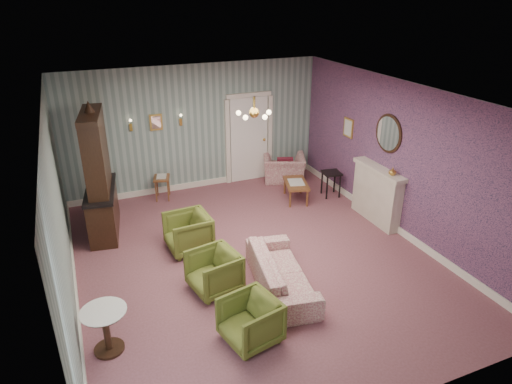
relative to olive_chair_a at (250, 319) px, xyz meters
name	(u,v)px	position (x,y,z in m)	size (l,w,h in m)	color
floor	(254,258)	(0.84, 1.88, -0.36)	(7.00, 7.00, 0.00)	#834C56
ceiling	(254,97)	(0.84, 1.88, 2.54)	(7.00, 7.00, 0.00)	white
wall_back	(196,128)	(0.84, 5.38, 1.09)	(6.00, 6.00, 0.00)	slate
wall_front	(387,310)	(0.84, -1.62, 1.09)	(6.00, 6.00, 0.00)	slate
wall_left	(60,216)	(-2.16, 1.88, 1.09)	(7.00, 7.00, 0.00)	slate
wall_right	(401,159)	(3.84, 1.88, 1.09)	(7.00, 7.00, 0.00)	slate
wall_right_floral	(400,160)	(3.83, 1.88, 1.09)	(7.00, 7.00, 0.00)	#A7537A
door	(249,138)	(2.14, 5.34, 0.72)	(1.12, 0.12, 2.16)	white
olive_chair_a	(250,319)	(0.00, 0.00, 0.00)	(0.70, 0.65, 0.72)	#565F21
olive_chair_b	(214,270)	(-0.09, 1.28, 0.01)	(0.72, 0.67, 0.74)	#565F21
olive_chair_c	(188,231)	(-0.15, 2.63, 0.03)	(0.75, 0.70, 0.77)	#565F21
sofa_chintz	(281,267)	(0.92, 0.94, 0.02)	(1.94, 0.57, 0.76)	#943B4F
wingback_chair	(284,164)	(2.89, 4.90, 0.08)	(1.00, 0.65, 0.87)	#943B4F
dresser	(97,171)	(-1.48, 3.94, 0.91)	(0.53, 1.53, 2.55)	black
fireplace	(377,194)	(3.70, 2.28, 0.22)	(0.30, 1.40, 1.16)	beige
mantel_vase	(392,171)	(3.68, 1.88, 0.87)	(0.15, 0.15, 0.15)	gold
oval_mirror	(388,134)	(3.80, 2.28, 1.49)	(0.04, 0.76, 0.84)	white
framed_print	(348,128)	(3.81, 3.63, 1.24)	(0.04, 0.34, 0.42)	gold
coffee_table	(296,191)	(2.65, 3.78, -0.14)	(0.47, 0.85, 0.44)	brown
side_table_black	(331,184)	(3.49, 3.67, -0.07)	(0.39, 0.39, 0.59)	black
pedestal_table	(106,330)	(-1.81, 0.56, -0.03)	(0.60, 0.60, 0.65)	black
nesting_table	(162,187)	(-0.10, 5.03, -0.07)	(0.34, 0.44, 0.57)	brown
gilt_mirror_back	(156,122)	(-0.06, 5.34, 1.34)	(0.28, 0.06, 0.36)	gold
sconce_left	(131,125)	(-0.61, 5.32, 1.34)	(0.16, 0.12, 0.30)	gold
sconce_right	(181,120)	(0.49, 5.32, 1.34)	(0.16, 0.12, 0.30)	gold
chandelier	(254,114)	(0.84, 1.88, 2.27)	(0.56, 0.56, 0.36)	gold
burgundy_cushion	(285,165)	(2.84, 4.75, 0.12)	(0.38, 0.10, 0.38)	maroon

